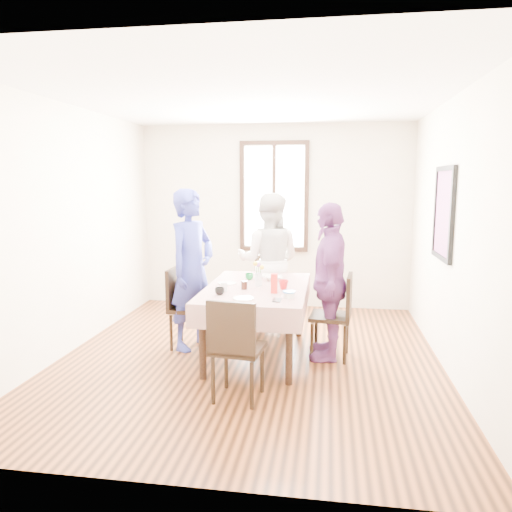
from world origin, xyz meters
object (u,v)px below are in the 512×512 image
object	(u,v)px
person_left	(191,270)
chair_far	(269,292)
chair_right	(330,316)
person_far	(269,261)
person_right	(329,281)
dining_table	(257,321)
chair_near	(238,348)
chair_left	(190,308)

from	to	relation	value
person_left	chair_far	bearing A→B (deg)	-15.67
chair_right	person_far	size ratio (longest dim) A/B	0.53
person_right	person_left	bearing A→B (deg)	-94.29
dining_table	chair_far	distance (m)	1.07
chair_far	chair_near	bearing A→B (deg)	88.19
chair_far	person_left	distance (m)	1.28
chair_right	chair_near	bearing A→B (deg)	150.46
person_far	chair_right	bearing A→B (deg)	129.67
person_far	person_right	bearing A→B (deg)	128.92
chair_left	person_far	xyz separation A→B (m)	(0.79, 0.91, 0.41)
chair_left	person_right	world-z (taller)	person_right
chair_right	chair_far	size ratio (longest dim) A/B	1.00
chair_left	person_far	bearing A→B (deg)	140.46
dining_table	person_far	xyz separation A→B (m)	(0.00, 1.05, 0.49)
dining_table	chair_far	xyz separation A→B (m)	(0.00, 1.07, 0.08)
chair_right	person_far	distance (m)	1.34
chair_far	person_far	bearing A→B (deg)	88.19
chair_near	person_left	bearing A→B (deg)	129.06
person_far	chair_near	bearing A→B (deg)	91.54
person_far	chair_far	bearing A→B (deg)	-88.46
person_left	person_far	distance (m)	1.19
chair_near	chair_left	bearing A→B (deg)	129.76
chair_right	chair_far	world-z (taller)	same
chair_left	chair_near	distance (m)	1.45
dining_table	chair_near	xyz separation A→B (m)	(0.00, -1.07, 0.08)
person_right	chair_right	bearing A→B (deg)	89.34
person_right	chair_near	bearing A→B (deg)	-35.04
chair_left	person_left	size ratio (longest dim) A/B	0.51
chair_far	person_far	size ratio (longest dim) A/B	0.53
dining_table	chair_near	bearing A→B (deg)	-90.00
dining_table	chair_left	distance (m)	0.80
chair_right	person_right	xyz separation A→B (m)	(-0.02, -0.00, 0.38)
chair_right	person_far	world-z (taller)	person_far
dining_table	person_right	distance (m)	0.89
dining_table	person_right	world-z (taller)	person_right
chair_near	person_left	distance (m)	1.50
person_left	person_far	size ratio (longest dim) A/B	1.04
person_left	person_far	world-z (taller)	person_left
chair_right	chair_near	distance (m)	1.37
chair_near	person_right	world-z (taller)	person_right
chair_far	chair_near	size ratio (longest dim) A/B	1.00
person_right	person_far	bearing A→B (deg)	-143.28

